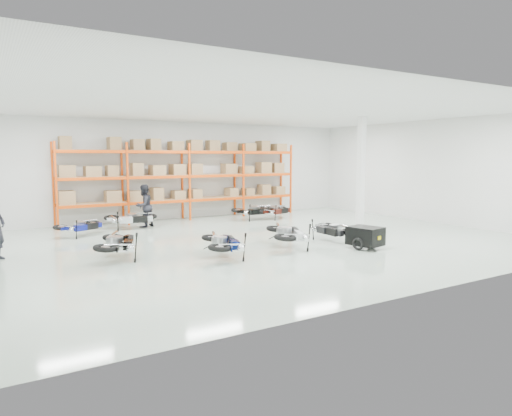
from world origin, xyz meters
TOP-DOWN VIEW (x-y plane):
  - room at (0.00, 0.00)m, footprint 18.00×18.00m
  - pallet_rack at (-0.00, 6.45)m, footprint 11.28×0.98m
  - structural_column at (5.20, 0.50)m, footprint 0.25×0.25m
  - moto_blue_centre at (-2.27, -1.85)m, footprint 1.43×2.04m
  - moto_silver_left at (0.12, -1.62)m, footprint 1.70×2.20m
  - moto_black_far_left at (-4.85, -0.40)m, footprint 1.57×2.11m
  - moto_touring_right at (2.16, -1.33)m, footprint 0.96×1.75m
  - trailer at (2.16, -2.93)m, footprint 0.98×1.70m
  - moto_back_a at (-5.09, 4.09)m, footprint 1.74×1.32m
  - moto_back_b at (-3.03, 4.88)m, footprint 1.95×1.31m
  - moto_back_c at (2.61, 4.64)m, footprint 1.85×0.99m
  - moto_back_d at (3.58, 4.40)m, footprint 1.81×1.20m
  - person_back at (-2.42, 5.07)m, footprint 1.08×1.01m

SIDE VIEW (x-z plane):
  - trailer at x=2.16m, z-range 0.06..0.75m
  - moto_back_a at x=-5.09m, z-range -0.03..0.98m
  - moto_back_d at x=3.58m, z-range -0.03..1.04m
  - moto_touring_right at x=2.16m, z-range -0.03..1.06m
  - moto_back_b at x=-3.03m, z-range -0.03..1.12m
  - moto_back_c at x=2.61m, z-range -0.03..1.13m
  - moto_blue_centre at x=-2.27m, z-range -0.03..1.16m
  - moto_black_far_left at x=-4.85m, z-range -0.03..1.20m
  - moto_silver_left at x=0.12m, z-range -0.04..1.24m
  - person_back at x=-2.42m, z-range 0.00..1.76m
  - room at x=0.00m, z-range -6.75..11.25m
  - structural_column at x=5.20m, z-range 0.00..4.50m
  - pallet_rack at x=0.00m, z-range 0.45..4.07m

